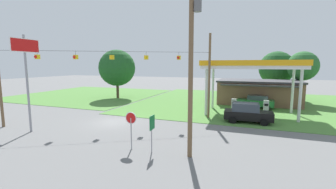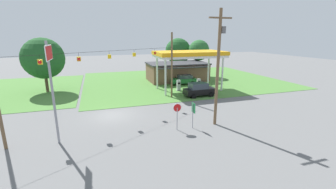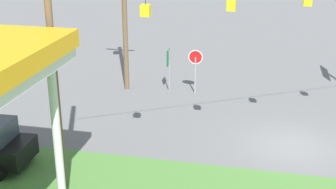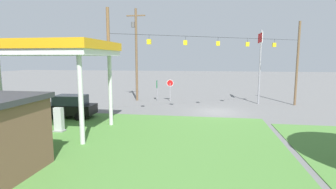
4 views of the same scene
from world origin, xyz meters
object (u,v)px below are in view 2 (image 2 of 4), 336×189
at_px(car_at_pumps_rear, 183,80).
at_px(tree_west_verge, 43,58).
at_px(utility_pole_main, 218,63).
at_px(tree_behind_station, 178,51).
at_px(fuel_pump_near, 179,86).
at_px(tree_far_back, 199,50).
at_px(gas_station_store, 177,72).
at_px(fuel_pump_far, 199,84).
at_px(stop_sign_roadside, 177,111).
at_px(car_at_pumps_front, 199,90).
at_px(stop_sign_overhead, 51,72).
at_px(gas_station_canopy, 189,55).
at_px(route_sign, 193,110).

bearing_deg(car_at_pumps_rear, tree_west_verge, -0.00).
relative_size(utility_pole_main, tree_behind_station, 1.35).
height_order(fuel_pump_near, tree_far_back, tree_far_back).
bearing_deg(tree_behind_station, tree_far_back, -52.54).
distance_m(gas_station_store, fuel_pump_near, 8.48).
bearing_deg(tree_west_verge, tree_behind_station, 21.58).
height_order(fuel_pump_far, stop_sign_roadside, stop_sign_roadside).
relative_size(fuel_pump_far, tree_behind_station, 0.21).
distance_m(car_at_pumps_rear, tree_west_verge, 22.16).
relative_size(fuel_pump_far, car_at_pumps_front, 0.37).
distance_m(fuel_pump_near, stop_sign_overhead, 21.01).
xyz_separation_m(car_at_pumps_front, stop_sign_overhead, (-16.80, -9.57, 4.73)).
bearing_deg(car_at_pumps_rear, tree_far_back, -127.09).
bearing_deg(tree_west_verge, fuel_pump_far, -13.59).
relative_size(gas_station_canopy, gas_station_store, 0.94).
relative_size(fuel_pump_near, fuel_pump_far, 1.00).
bearing_deg(fuel_pump_near, route_sign, -105.46).
xyz_separation_m(gas_station_canopy, gas_station_store, (0.99, 7.98, -3.79)).
bearing_deg(stop_sign_overhead, gas_station_canopy, 38.77).
relative_size(stop_sign_roadside, tree_behind_station, 0.32).
bearing_deg(car_at_pumps_rear, gas_station_canopy, 83.66).
xyz_separation_m(gas_station_store, stop_sign_roadside, (-8.15, -22.07, 0.11)).
distance_m(car_at_pumps_front, stop_sign_roadside, 12.27).
relative_size(gas_station_store, route_sign, 4.62).
distance_m(gas_station_store, stop_sign_roadside, 23.53).
distance_m(car_at_pumps_rear, stop_sign_roadside, 19.79).
bearing_deg(route_sign, utility_pole_main, 5.06).
relative_size(gas_station_canopy, fuel_pump_far, 6.24).
bearing_deg(fuel_pump_near, tree_behind_station, 69.92).
height_order(fuel_pump_near, fuel_pump_far, same).
height_order(gas_station_canopy, utility_pole_main, utility_pole_main).
height_order(fuel_pump_near, utility_pole_main, utility_pole_main).
bearing_deg(fuel_pump_near, fuel_pump_far, 0.00).
bearing_deg(stop_sign_roadside, gas_station_store, -110.28).
relative_size(fuel_pump_near, car_at_pumps_front, 0.37).
distance_m(fuel_pump_far, tree_behind_station, 16.04).
distance_m(gas_station_canopy, tree_far_back, 13.27).
xyz_separation_m(car_at_pumps_rear, tree_west_verge, (-21.72, 1.44, 4.18)).
xyz_separation_m(utility_pole_main, tree_west_verge, (-17.82, 19.42, -0.83)).
bearing_deg(tree_west_verge, stop_sign_roadside, -54.76).
distance_m(gas_station_canopy, stop_sign_overhead, 21.75).
height_order(gas_station_canopy, gas_station_store, gas_station_canopy).
distance_m(gas_station_canopy, fuel_pump_far, 5.00).
distance_m(gas_station_store, tree_far_back, 7.76).
bearing_deg(fuel_pump_far, tree_behind_station, 81.95).
xyz_separation_m(car_at_pumps_front, utility_pole_main, (-3.03, -9.88, 4.92)).
bearing_deg(stop_sign_overhead, tree_behind_station, 54.25).
distance_m(gas_station_store, stop_sign_overhead, 28.36).
height_order(car_at_pumps_front, tree_behind_station, tree_behind_station).
bearing_deg(tree_far_back, car_at_pumps_front, -114.97).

